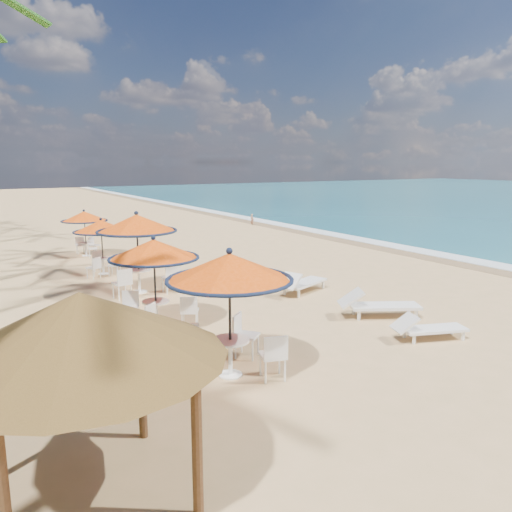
% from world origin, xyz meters
% --- Properties ---
extents(ground, '(160.00, 160.00, 0.00)m').
position_xyz_m(ground, '(0.00, 0.00, 0.00)').
color(ground, tan).
rests_on(ground, ground).
extents(foam_strip, '(1.20, 140.00, 0.04)m').
position_xyz_m(foam_strip, '(9.30, 10.00, 0.00)').
color(foam_strip, white).
rests_on(foam_strip, ground).
extents(wetsand_band, '(1.40, 140.00, 0.02)m').
position_xyz_m(wetsand_band, '(8.40, 10.00, 0.00)').
color(wetsand_band, olive).
rests_on(wetsand_band, ground).
extents(station_0, '(2.49, 2.49, 2.60)m').
position_xyz_m(station_0, '(-5.17, -0.39, 1.90)').
color(station_0, black).
rests_on(station_0, ground).
extents(station_1, '(2.30, 2.30, 2.40)m').
position_xyz_m(station_1, '(-5.46, 3.19, 1.75)').
color(station_1, black).
rests_on(station_1, ground).
extents(station_2, '(2.57, 2.57, 2.68)m').
position_xyz_m(station_2, '(-4.71, 6.78, 2.04)').
color(station_2, black).
rests_on(station_2, ground).
extents(station_3, '(2.08, 2.08, 2.17)m').
position_xyz_m(station_3, '(-5.04, 10.19, 1.59)').
color(station_3, black).
rests_on(station_3, ground).
extents(station_4, '(2.04, 2.04, 2.13)m').
position_xyz_m(station_4, '(-4.70, 14.44, 1.56)').
color(station_4, black).
rests_on(station_4, ground).
extents(lounger_near, '(1.90, 1.15, 0.65)m').
position_xyz_m(lounger_near, '(-0.21, -1.04, 0.30)').
color(lounger_near, white).
rests_on(lounger_near, ground).
extents(lounger_mid, '(2.28, 1.66, 0.79)m').
position_xyz_m(lounger_mid, '(0.03, 0.88, 0.37)').
color(lounger_mid, white).
rests_on(lounger_mid, ground).
extents(lounger_far, '(2.22, 1.37, 0.76)m').
position_xyz_m(lounger_far, '(-0.23, 4.05, 0.36)').
color(lounger_far, white).
rests_on(lounger_far, ground).
extents(palapa, '(3.53, 3.53, 2.69)m').
position_xyz_m(palapa, '(-8.47, -2.75, 2.26)').
color(palapa, brown).
rests_on(palapa, ground).
extents(person, '(0.25, 0.34, 0.83)m').
position_xyz_m(person, '(7.45, 20.20, 0.42)').
color(person, '#98654D').
rests_on(person, ground).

